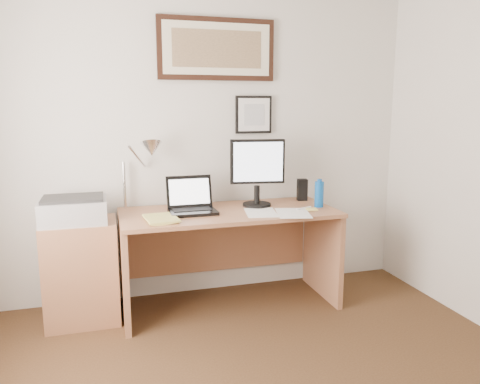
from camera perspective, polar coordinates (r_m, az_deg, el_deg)
name	(u,v)px	position (r m, az deg, el deg)	size (l,w,h in m)	color
wall_back	(198,140)	(3.74, -5.09, 6.28)	(3.50, 0.02, 2.50)	silver
side_cabinet	(82,272)	(3.54, -18.73, -9.18)	(0.50, 0.40, 0.73)	#965F3F
water_bottle	(319,194)	(3.66, 9.63, -0.28)	(0.07, 0.07, 0.20)	#0D53AC
bottle_cap	(320,180)	(3.64, 9.68, 1.41)	(0.04, 0.04, 0.02)	#0D53AC
speaker	(302,190)	(3.89, 7.59, 0.27)	(0.08, 0.07, 0.18)	black
paper_sheet_a	(261,213)	(3.43, 2.57, -2.51)	(0.22, 0.32, 0.00)	white
paper_sheet_b	(293,213)	(3.43, 6.49, -2.57)	(0.23, 0.33, 0.00)	white
sticky_pad	(312,209)	(3.55, 8.75, -2.10)	(0.08, 0.08, 0.01)	#F4E673
marker_pen	(304,208)	(3.57, 7.81, -1.98)	(0.02, 0.02, 0.14)	white
book	(146,220)	(3.23, -11.41, -3.39)	(0.21, 0.29, 0.02)	#D6CF64
desk	(226,238)	(3.63, -1.68, -5.63)	(1.60, 0.70, 0.75)	#965F3F
laptop	(192,204)	(3.45, -5.93, -1.52)	(0.34, 0.29, 0.26)	black
lcd_monitor	(257,169)	(3.60, 2.14, 2.79)	(0.42, 0.22, 0.52)	black
printer	(74,210)	(3.41, -19.62, -2.07)	(0.44, 0.34, 0.18)	#A6A6A9
desk_lamp	(149,152)	(3.50, -11.05, 4.80)	(0.29, 0.27, 0.53)	silver
picture_large	(217,49)	(3.76, -2.84, 17.01)	(0.92, 0.04, 0.47)	black
picture_small	(254,115)	(3.82, 1.67, 9.41)	(0.30, 0.03, 0.30)	black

